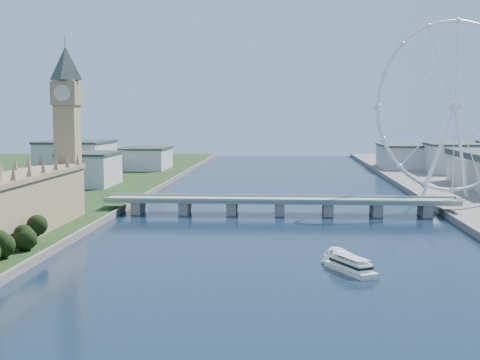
{
  "coord_description": "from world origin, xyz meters",
  "views": [
    {
      "loc": [
        3.51,
        -117.07,
        62.78
      ],
      "look_at": [
        -18.94,
        210.0,
        30.33
      ],
      "focal_mm": 50.0,
      "sensor_mm": 36.0,
      "label": 1
    }
  ],
  "objects": [
    {
      "name": "big_ben",
      "position": [
        -128.0,
        278.0,
        66.57
      ],
      "size": [
        20.02,
        20.02,
        110.0
      ],
      "color": "tan",
      "rests_on": "ground"
    },
    {
      "name": "westminster_bridge",
      "position": [
        0.0,
        300.0,
        6.63
      ],
      "size": [
        220.0,
        22.0,
        9.5
      ],
      "color": "gray",
      "rests_on": "ground"
    },
    {
      "name": "london_eye",
      "position": [
        119.98,
        355.08,
        67.52
      ],
      "size": [
        113.6,
        39.12,
        124.3
      ],
      "color": "silver",
      "rests_on": "ground"
    },
    {
      "name": "city_skyline",
      "position": [
        39.22,
        560.08,
        16.96
      ],
      "size": [
        505.0,
        280.0,
        32.0
      ],
      "color": "beige",
      "rests_on": "ground"
    },
    {
      "name": "tour_boat_near",
      "position": [
        29.64,
        146.3,
        0.0
      ],
      "size": [
        21.4,
        31.23,
        6.88
      ],
      "primitive_type": null,
      "rotation": [
        0.0,
        0.0,
        0.48
      ],
      "color": "white",
      "rests_on": "ground"
    },
    {
      "name": "tour_boat_far",
      "position": [
        27.21,
        158.45,
        0.0
      ],
      "size": [
        15.13,
        28.93,
        6.18
      ],
      "primitive_type": null,
      "rotation": [
        0.0,
        0.0,
        0.3
      ],
      "color": "silver",
      "rests_on": "ground"
    }
  ]
}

